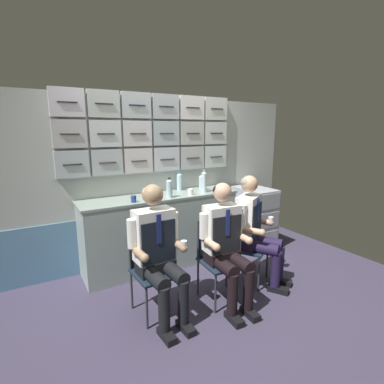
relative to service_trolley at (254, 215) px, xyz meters
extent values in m
cube|color=#393348|center=(-1.37, -0.96, -0.50)|extent=(4.80, 4.80, 0.04)
cube|color=#B6BBB6|center=(-1.37, 0.42, 0.60)|extent=(4.20, 0.06, 2.15)
cube|color=#5987AD|center=(-1.37, 0.38, -0.14)|extent=(4.12, 0.01, 0.68)
cube|color=#B2BEC3|center=(-2.45, 0.36, 0.88)|extent=(0.36, 0.06, 0.31)
cylinder|color=black|center=(-2.45, 0.32, 0.88)|extent=(0.20, 0.01, 0.01)
cube|color=#B2BABF|center=(-2.06, 0.36, 0.88)|extent=(0.36, 0.06, 0.31)
cylinder|color=#2B2628|center=(-2.06, 0.32, 0.88)|extent=(0.20, 0.01, 0.01)
cube|color=silver|center=(-1.66, 0.36, 0.88)|extent=(0.36, 0.06, 0.31)
cylinder|color=#222424|center=(-1.66, 0.32, 0.88)|extent=(0.20, 0.01, 0.01)
cube|color=silver|center=(-1.27, 0.36, 0.88)|extent=(0.36, 0.06, 0.31)
cylinder|color=#1E2A2B|center=(-1.27, 0.32, 0.88)|extent=(0.20, 0.01, 0.01)
cube|color=#B3B4B7|center=(-0.88, 0.36, 0.88)|extent=(0.36, 0.06, 0.31)
cylinder|color=#282721|center=(-0.88, 0.32, 0.88)|extent=(0.20, 0.01, 0.01)
cube|color=silver|center=(-0.49, 0.36, 0.88)|extent=(0.36, 0.06, 0.31)
cylinder|color=#222928|center=(-0.49, 0.32, 0.88)|extent=(0.20, 0.01, 0.01)
cube|color=#B7B4B6|center=(-2.45, 0.36, 1.21)|extent=(0.36, 0.06, 0.31)
cylinder|color=#292A2E|center=(-2.45, 0.32, 1.21)|extent=(0.20, 0.01, 0.01)
cube|color=silver|center=(-2.06, 0.36, 1.21)|extent=(0.36, 0.06, 0.31)
cylinder|color=#202828|center=(-2.06, 0.32, 1.21)|extent=(0.20, 0.01, 0.01)
cube|color=silver|center=(-1.66, 0.36, 1.21)|extent=(0.36, 0.06, 0.31)
cylinder|color=#242526|center=(-1.66, 0.32, 1.21)|extent=(0.20, 0.01, 0.01)
cube|color=#A7B3BB|center=(-1.27, 0.36, 1.21)|extent=(0.36, 0.06, 0.31)
cylinder|color=#25272D|center=(-1.27, 0.32, 1.21)|extent=(0.20, 0.01, 0.01)
cube|color=#B3B5AE|center=(-0.88, 0.36, 1.21)|extent=(0.36, 0.06, 0.31)
cylinder|color=black|center=(-0.88, 0.32, 1.21)|extent=(0.20, 0.01, 0.01)
cube|color=silver|center=(-0.49, 0.36, 1.21)|extent=(0.36, 0.06, 0.31)
cylinder|color=black|center=(-0.49, 0.32, 1.21)|extent=(0.20, 0.01, 0.01)
cube|color=silver|center=(-2.45, 0.36, 1.55)|extent=(0.36, 0.06, 0.31)
cylinder|color=#28222F|center=(-2.45, 0.32, 1.55)|extent=(0.20, 0.01, 0.01)
cube|color=#AEB7B0|center=(-2.06, 0.36, 1.55)|extent=(0.36, 0.06, 0.31)
cylinder|color=#24212B|center=(-2.06, 0.32, 1.55)|extent=(0.20, 0.01, 0.01)
cube|color=#ACB5B8|center=(-1.66, 0.36, 1.55)|extent=(0.36, 0.06, 0.31)
cylinder|color=#271E30|center=(-1.66, 0.32, 1.55)|extent=(0.20, 0.01, 0.01)
cube|color=#A7AEB1|center=(-1.27, 0.36, 1.55)|extent=(0.36, 0.06, 0.31)
cylinder|color=#25282C|center=(-1.27, 0.32, 1.55)|extent=(0.20, 0.01, 0.01)
cube|color=silver|center=(-0.88, 0.36, 1.55)|extent=(0.36, 0.06, 0.31)
cylinder|color=#1C1D2F|center=(-0.88, 0.32, 1.55)|extent=(0.20, 0.01, 0.01)
cube|color=silver|center=(-0.49, 0.36, 1.55)|extent=(0.36, 0.06, 0.31)
cylinder|color=#2B2821|center=(-0.49, 0.32, 1.55)|extent=(0.20, 0.01, 0.01)
cube|color=red|center=(-1.65, 0.37, 1.61)|extent=(0.20, 0.02, 0.05)
cube|color=#93A39B|center=(-1.47, 0.13, -0.03)|extent=(1.98, 0.52, 0.90)
cube|color=gray|center=(-1.47, 0.13, 0.43)|extent=(2.02, 0.53, 0.03)
sphere|color=black|center=(-0.15, -0.27, -0.44)|extent=(0.07, 0.07, 0.07)
sphere|color=black|center=(0.16, -0.27, -0.44)|extent=(0.07, 0.07, 0.07)
sphere|color=black|center=(-0.15, 0.28, -0.44)|extent=(0.07, 0.07, 0.07)
sphere|color=black|center=(0.16, 0.28, -0.44)|extent=(0.07, 0.07, 0.07)
cube|color=#ABB1B8|center=(0.00, 0.00, 0.00)|extent=(0.40, 0.64, 0.82)
cube|color=#979CA4|center=(0.00, -0.32, -0.27)|extent=(0.35, 0.01, 0.22)
cube|color=#979CA4|center=(0.00, -0.32, 0.00)|extent=(0.35, 0.01, 0.22)
cube|color=#979CA4|center=(0.00, -0.32, 0.28)|extent=(0.35, 0.01, 0.22)
cylinder|color=#28282D|center=(0.00, -0.30, 0.39)|extent=(0.32, 0.02, 0.02)
cylinder|color=#2D2D33|center=(-2.12, -0.99, -0.28)|extent=(0.02, 0.02, 0.40)
cylinder|color=#2D2D33|center=(-1.76, -0.98, -0.28)|extent=(0.02, 0.02, 0.40)
cylinder|color=#2D2D33|center=(-2.14, -0.63, -0.28)|extent=(0.02, 0.02, 0.40)
cylinder|color=#2D2D33|center=(-1.78, -0.62, -0.28)|extent=(0.02, 0.02, 0.40)
cube|color=#172533|center=(-1.95, -0.80, -0.07)|extent=(0.42, 0.42, 0.02)
cube|color=#172533|center=(-1.96, -0.61, 0.14)|extent=(0.37, 0.04, 0.40)
cylinder|color=#2D2D33|center=(-2.14, -0.63, 0.14)|extent=(0.02, 0.02, 0.40)
cylinder|color=#2D2D33|center=(-1.78, -0.62, 0.14)|extent=(0.02, 0.02, 0.40)
cube|color=black|center=(-2.03, -1.19, -0.45)|extent=(0.10, 0.22, 0.06)
cube|color=black|center=(-1.84, -1.18, -0.45)|extent=(0.10, 0.22, 0.06)
cylinder|color=black|center=(-2.03, -1.15, -0.22)|extent=(0.10, 0.10, 0.39)
cylinder|color=black|center=(-1.84, -1.14, -0.22)|extent=(0.10, 0.10, 0.39)
cylinder|color=black|center=(-2.04, -0.98, -0.01)|extent=(0.15, 0.39, 0.13)
cylinder|color=black|center=(-1.85, -0.97, -0.01)|extent=(0.15, 0.39, 0.13)
cube|color=black|center=(-1.95, -0.80, 0.00)|extent=(0.35, 0.21, 0.12)
cube|color=white|center=(-1.95, -0.78, 0.31)|extent=(0.37, 0.22, 0.48)
cube|color=black|center=(-1.95, -0.89, 0.27)|extent=(0.33, 0.03, 0.39)
cube|color=navy|center=(-1.95, -0.90, 0.39)|extent=(0.04, 0.01, 0.27)
cylinder|color=white|center=(-2.16, -0.79, 0.36)|extent=(0.08, 0.08, 0.26)
cylinder|color=#9F7E5E|center=(-2.14, -0.90, 0.21)|extent=(0.08, 0.24, 0.07)
sphere|color=#9F7E5E|center=(-2.14, -1.01, 0.21)|extent=(0.08, 0.08, 0.08)
cylinder|color=white|center=(-1.74, -0.78, 0.36)|extent=(0.08, 0.08, 0.26)
cylinder|color=#9F7E5E|center=(-1.76, -0.88, 0.21)|extent=(0.08, 0.24, 0.07)
sphere|color=#9F7E5E|center=(-1.75, -0.99, 0.21)|extent=(0.08, 0.08, 0.08)
cylinder|color=silver|center=(-1.75, -0.99, 0.25)|extent=(0.06, 0.06, 0.06)
sphere|color=#9F7E5E|center=(-1.95, -0.78, 0.68)|extent=(0.19, 0.19, 0.19)
ellipsoid|color=tan|center=(-1.95, -0.77, 0.70)|extent=(0.19, 0.18, 0.13)
cylinder|color=#2D2D33|center=(-1.47, -1.11, -0.28)|extent=(0.02, 0.02, 0.40)
cylinder|color=#2D2D33|center=(-1.11, -1.13, -0.28)|extent=(0.02, 0.02, 0.40)
cylinder|color=#2D2D33|center=(-1.45, -0.75, -0.28)|extent=(0.02, 0.02, 0.40)
cylinder|color=#2D2D33|center=(-1.09, -0.77, -0.28)|extent=(0.02, 0.02, 0.40)
cube|color=#172533|center=(-1.28, -0.94, -0.07)|extent=(0.43, 0.43, 0.02)
cube|color=#172533|center=(-1.27, -0.75, 0.14)|extent=(0.37, 0.05, 0.40)
cylinder|color=#2D2D33|center=(-1.45, -0.75, 0.14)|extent=(0.02, 0.02, 0.40)
cylinder|color=#2D2D33|center=(-1.09, -0.77, 0.14)|extent=(0.02, 0.02, 0.40)
cube|color=black|center=(-1.40, -1.30, -0.45)|extent=(0.11, 0.23, 0.06)
cube|color=black|center=(-1.22, -1.32, -0.45)|extent=(0.11, 0.23, 0.06)
cylinder|color=black|center=(-1.40, -1.26, -0.22)|extent=(0.10, 0.10, 0.39)
cylinder|color=black|center=(-1.21, -1.28, -0.22)|extent=(0.10, 0.10, 0.39)
cylinder|color=black|center=(-1.38, -1.10, -0.01)|extent=(0.16, 0.38, 0.13)
cylinder|color=black|center=(-1.20, -1.11, -0.01)|extent=(0.16, 0.38, 0.13)
cube|color=black|center=(-1.28, -0.94, 0.00)|extent=(0.34, 0.22, 0.12)
cube|color=white|center=(-1.28, -0.92, 0.30)|extent=(0.36, 0.22, 0.47)
cube|color=black|center=(-1.29, -1.02, 0.26)|extent=(0.32, 0.03, 0.37)
cube|color=navy|center=(-1.29, -1.03, 0.38)|extent=(0.04, 0.01, 0.26)
cylinder|color=white|center=(-1.48, -0.91, 0.35)|extent=(0.08, 0.08, 0.25)
cylinder|color=tan|center=(-1.47, -1.01, 0.20)|extent=(0.08, 0.24, 0.07)
sphere|color=tan|center=(-1.48, -1.12, 0.20)|extent=(0.08, 0.08, 0.08)
cylinder|color=white|center=(-1.08, -0.93, 0.35)|extent=(0.08, 0.08, 0.25)
cylinder|color=tan|center=(-1.10, -1.04, 0.20)|extent=(0.08, 0.24, 0.07)
sphere|color=tan|center=(-1.11, -1.14, 0.20)|extent=(0.08, 0.08, 0.08)
sphere|color=tan|center=(-1.28, -0.92, 0.66)|extent=(0.18, 0.18, 0.18)
ellipsoid|color=black|center=(-1.28, -0.91, 0.68)|extent=(0.19, 0.18, 0.13)
cylinder|color=#2D2D33|center=(-0.85, -1.02, -0.28)|extent=(0.02, 0.02, 0.40)
cylinder|color=#2D2D33|center=(-0.54, -0.84, -0.28)|extent=(0.02, 0.02, 0.40)
cylinder|color=#2D2D33|center=(-1.03, -0.72, -0.28)|extent=(0.02, 0.02, 0.40)
cylinder|color=#2D2D33|center=(-0.73, -0.53, -0.28)|extent=(0.02, 0.02, 0.40)
cube|color=#172533|center=(-0.79, -0.78, -0.07)|extent=(0.55, 0.55, 0.02)
cube|color=#172533|center=(-0.88, -0.62, 0.14)|extent=(0.33, 0.22, 0.40)
cylinder|color=#2D2D33|center=(-1.03, -0.72, 0.14)|extent=(0.02, 0.02, 0.40)
cylinder|color=#2D2D33|center=(-0.73, -0.53, 0.14)|extent=(0.02, 0.02, 0.40)
cube|color=black|center=(-0.67, -1.15, -0.45)|extent=(0.19, 0.23, 0.06)
cube|color=black|center=(-0.51, -1.05, -0.45)|extent=(0.19, 0.23, 0.06)
cylinder|color=#201737|center=(-0.69, -1.11, -0.22)|extent=(0.10, 0.10, 0.39)
cylinder|color=#201737|center=(-0.53, -1.02, -0.22)|extent=(0.10, 0.10, 0.39)
cylinder|color=#201737|center=(-0.78, -0.97, -0.01)|extent=(0.31, 0.39, 0.13)
cylinder|color=#201737|center=(-0.62, -0.87, -0.01)|extent=(0.31, 0.39, 0.13)
cube|color=#201737|center=(-0.79, -0.78, 0.00)|extent=(0.39, 0.35, 0.12)
cube|color=white|center=(-0.80, -0.76, 0.30)|extent=(0.41, 0.35, 0.47)
cube|color=#1A2435|center=(-0.74, -0.85, 0.26)|extent=(0.29, 0.18, 0.38)
cube|color=#123695|center=(-0.74, -0.86, 0.39)|extent=(0.04, 0.03, 0.27)
cylinder|color=white|center=(-0.97, -0.87, 0.35)|extent=(0.08, 0.08, 0.26)
cylinder|color=tan|center=(-0.90, -0.95, 0.20)|extent=(0.18, 0.24, 0.07)
sphere|color=tan|center=(-0.84, -1.04, 0.20)|extent=(0.08, 0.08, 0.08)
cylinder|color=white|center=(-0.62, -0.65, 0.35)|extent=(0.08, 0.08, 0.26)
cylinder|color=tan|center=(-0.58, -0.75, 0.20)|extent=(0.18, 0.24, 0.07)
sphere|color=tan|center=(-0.52, -0.84, 0.20)|extent=(0.08, 0.08, 0.08)
cylinder|color=white|center=(-0.52, -0.84, 0.24)|extent=(0.06, 0.06, 0.06)
sphere|color=tan|center=(-0.80, -0.76, 0.67)|extent=(0.19, 0.19, 0.19)
ellipsoid|color=gray|center=(-0.80, -0.75, 0.69)|extent=(0.25, 0.24, 0.13)
cylinder|color=silver|center=(-0.86, 0.13, 0.54)|extent=(0.07, 0.07, 0.19)
cone|color=silver|center=(-0.86, 0.13, 0.65)|extent=(0.07, 0.07, 0.02)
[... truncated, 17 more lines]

